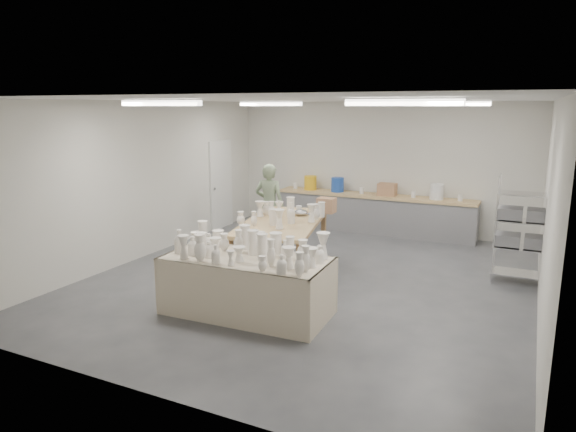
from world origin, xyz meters
The scene contains 9 objects.
room centered at (-0.11, 0.08, 2.06)m, with size 8.00×8.02×3.00m.
back_counter centered at (-0.01, 3.68, 0.49)m, with size 4.60×0.60×1.24m.
wire_shelf centered at (3.20, 1.40, 0.92)m, with size 0.88×0.48×1.80m.
drying_table centered at (-0.24, -1.72, 0.46)m, with size 2.38×1.20×1.20m.
work_table centered at (-0.58, 0.24, 0.94)m, with size 1.77×2.71×1.30m.
rug centered at (-2.60, 0.02, 0.01)m, with size 1.00×0.70×0.02m, color black.
cat centered at (-2.58, 0.01, 0.11)m, with size 0.52×0.45×0.19m.
potter centered at (-1.69, 1.71, 0.86)m, with size 0.63×0.41×1.73m, color gray.
red_stool centered at (-1.69, 1.98, 0.28)m, with size 0.40×0.40×0.31m.
Camera 1 is at (3.27, -7.67, 2.90)m, focal length 32.00 mm.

